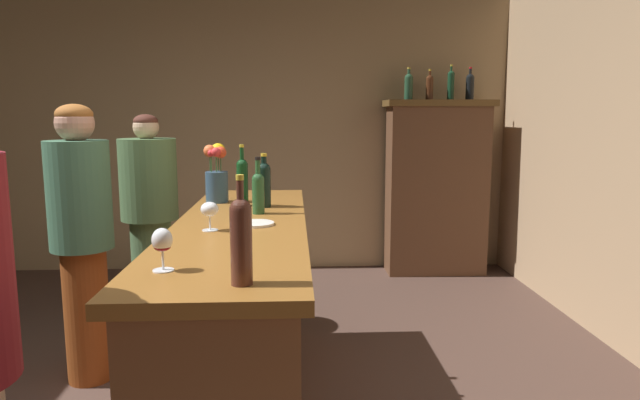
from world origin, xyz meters
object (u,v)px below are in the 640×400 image
(cheese_plate, at_px, (255,224))
(patron_in_navy, at_px, (150,215))
(display_bottle_midleft, at_px, (430,86))
(wine_bottle_rose, at_px, (264,182))
(wine_bottle_pinot, at_px, (258,190))
(display_bottle_left, at_px, (409,85))
(wine_bottle_syrah, at_px, (242,180))
(wine_bottle_merlot, at_px, (241,237))
(display_bottle_center, at_px, (451,84))
(wine_glass_mid, at_px, (210,210))
(display_cabinet, at_px, (436,184))
(wine_glass_front, at_px, (162,243))
(flower_arrangement, at_px, (217,175))
(display_bottle_midright, at_px, (470,86))
(patron_in_grey, at_px, (82,232))
(bar_counter, at_px, (243,323))

(cheese_plate, height_order, patron_in_navy, patron_in_navy)
(display_bottle_midleft, relative_size, patron_in_navy, 0.19)
(wine_bottle_rose, xyz_separation_m, wine_bottle_pinot, (-0.02, -0.21, -0.02))
(display_bottle_left, bearing_deg, wine_bottle_syrah, -122.61)
(wine_bottle_merlot, relative_size, display_bottle_center, 1.02)
(wine_glass_mid, bearing_deg, wine_bottle_pinot, 66.00)
(display_cabinet, height_order, wine_bottle_syrah, display_cabinet)
(wine_bottle_rose, distance_m, display_bottle_midleft, 2.71)
(wine_glass_front, relative_size, flower_arrangement, 0.42)
(display_bottle_left, relative_size, patron_in_navy, 0.20)
(display_bottle_center, height_order, display_bottle_midright, display_bottle_center)
(display_bottle_left, height_order, patron_in_navy, display_bottle_left)
(wine_bottle_pinot, height_order, display_bottle_midright, display_bottle_midright)
(display_bottle_center, bearing_deg, wine_glass_front, -118.87)
(wine_bottle_rose, bearing_deg, display_bottle_center, 53.16)
(cheese_plate, xyz_separation_m, patron_in_grey, (-1.02, 0.57, -0.15))
(cheese_plate, height_order, display_bottle_midleft, display_bottle_midleft)
(wine_bottle_pinot, relative_size, display_bottle_midright, 0.97)
(wine_bottle_pinot, xyz_separation_m, wine_bottle_syrah, (-0.10, 0.26, 0.03))
(wine_glass_mid, height_order, patron_in_grey, patron_in_grey)
(flower_arrangement, bearing_deg, display_bottle_midleft, 49.03)
(flower_arrangement, bearing_deg, display_bottle_midright, 43.30)
(wine_bottle_rose, bearing_deg, patron_in_grey, 176.78)
(display_bottle_midleft, bearing_deg, wine_bottle_merlot, -111.62)
(cheese_plate, height_order, display_bottle_center, display_bottle_center)
(wine_bottle_pinot, relative_size, cheese_plate, 1.66)
(wine_bottle_syrah, xyz_separation_m, display_bottle_midleft, (1.57, 2.15, 0.63))
(wine_bottle_pinot, xyz_separation_m, display_bottle_center, (1.67, 2.41, 0.67))
(wine_bottle_rose, bearing_deg, cheese_plate, -92.02)
(display_bottle_center, xyz_separation_m, patron_in_grey, (-2.68, -2.14, -0.94))
(bar_counter, relative_size, wine_bottle_pinot, 7.82)
(display_cabinet, height_order, wine_bottle_rose, display_cabinet)
(wine_bottle_rose, distance_m, wine_glass_front, 1.31)
(wine_bottle_rose, xyz_separation_m, display_bottle_midleft, (1.45, 2.20, 0.64))
(cheese_plate, distance_m, display_bottle_midright, 3.38)
(wine_bottle_syrah, bearing_deg, flower_arrangement, 137.80)
(wine_bottle_merlot, height_order, wine_glass_front, wine_bottle_merlot)
(wine_bottle_syrah, bearing_deg, patron_in_grey, 179.74)
(wine_bottle_rose, bearing_deg, patron_in_navy, 134.89)
(wine_bottle_rose, xyz_separation_m, patron_in_grey, (-1.03, 0.06, -0.28))
(bar_counter, relative_size, wine_glass_mid, 17.86)
(display_cabinet, distance_m, wine_bottle_rose, 2.71)
(wine_bottle_syrah, xyz_separation_m, wine_glass_mid, (-0.08, -0.69, -0.06))
(wine_bottle_syrah, xyz_separation_m, display_bottle_left, (1.37, 2.15, 0.64))
(wine_bottle_rose, height_order, patron_in_grey, patron_in_grey)
(display_bottle_midright, relative_size, patron_in_grey, 0.19)
(patron_in_grey, xyz_separation_m, patron_in_navy, (0.18, 0.80, -0.05))
(patron_in_navy, bearing_deg, cheese_plate, -15.93)
(display_bottle_midright, bearing_deg, flower_arrangement, -136.70)
(cheese_plate, xyz_separation_m, patron_in_navy, (-0.84, 1.37, -0.20))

